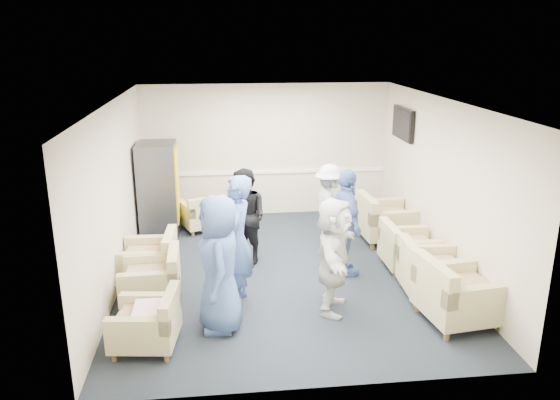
{
  "coord_description": "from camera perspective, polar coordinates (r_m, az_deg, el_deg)",
  "views": [
    {
      "loc": [
        -0.95,
        -7.93,
        3.64
      ],
      "look_at": [
        -0.03,
        0.2,
        1.14
      ],
      "focal_mm": 35.0,
      "sensor_mm": 36.0,
      "label": 1
    }
  ],
  "objects": [
    {
      "name": "right_wall",
      "position": [
        8.95,
        16.48,
        1.45
      ],
      "size": [
        0.02,
        6.0,
        2.7
      ],
      "primitive_type": "cube",
      "color": "beige",
      "rests_on": "floor"
    },
    {
      "name": "ceiling",
      "position": [
        8.04,
        0.39,
        10.28
      ],
      "size": [
        6.0,
        6.0,
        0.0
      ],
      "primitive_type": "plane",
      "rotation": [
        3.14,
        0.0,
        0.0
      ],
      "color": "silver",
      "rests_on": "back_wall"
    },
    {
      "name": "tv",
      "position": [
        10.42,
        12.71,
        7.79
      ],
      "size": [
        0.1,
        1.0,
        0.58
      ],
      "color": "black",
      "rests_on": "right_wall"
    },
    {
      "name": "armchair_right_midfar",
      "position": [
        9.0,
        13.03,
        -5.09
      ],
      "size": [
        0.82,
        0.82,
        0.65
      ],
      "rotation": [
        0.0,
        0.0,
        1.58
      ],
      "color": "tan",
      "rests_on": "floor"
    },
    {
      "name": "armchair_corner",
      "position": [
        10.61,
        -8.04,
        -1.52
      ],
      "size": [
        0.98,
        0.98,
        0.6
      ],
      "rotation": [
        0.0,
        0.0,
        3.51
      ],
      "color": "tan",
      "rests_on": "floor"
    },
    {
      "name": "pillow",
      "position": [
        6.81,
        -13.6,
        -11.3
      ],
      "size": [
        0.35,
        0.46,
        0.13
      ],
      "primitive_type": "cube",
      "rotation": [
        0.0,
        0.0,
        -1.57
      ],
      "color": "white",
      "rests_on": "armchair_left_near"
    },
    {
      "name": "armchair_right_far",
      "position": [
        10.11,
        10.69,
        -2.21
      ],
      "size": [
        0.97,
        0.97,
        0.73
      ],
      "rotation": [
        0.0,
        0.0,
        1.63
      ],
      "color": "tan",
      "rests_on": "floor"
    },
    {
      "name": "front_wall",
      "position": [
        5.52,
        4.09,
        -7.56
      ],
      "size": [
        5.0,
        0.02,
        2.7
      ],
      "primitive_type": "cube",
      "color": "beige",
      "rests_on": "floor"
    },
    {
      "name": "vending_machine",
      "position": [
        10.37,
        -12.54,
        1.11
      ],
      "size": [
        0.71,
        0.83,
        1.74
      ],
      "color": "#515259",
      "rests_on": "floor"
    },
    {
      "name": "armchair_left_far",
      "position": [
        8.6,
        -13.22,
        -6.16
      ],
      "size": [
        0.85,
        0.85,
        0.65
      ],
      "rotation": [
        0.0,
        0.0,
        -1.62
      ],
      "color": "tan",
      "rests_on": "floor"
    },
    {
      "name": "backpack",
      "position": [
        7.87,
        -11.35,
        -8.97
      ],
      "size": [
        0.29,
        0.23,
        0.46
      ],
      "rotation": [
        0.0,
        0.0,
        0.13
      ],
      "color": "black",
      "rests_on": "floor"
    },
    {
      "name": "back_wall",
      "position": [
        11.21,
        -1.46,
        5.2
      ],
      "size": [
        5.0,
        0.02,
        2.7
      ],
      "primitive_type": "cube",
      "color": "beige",
      "rests_on": "floor"
    },
    {
      "name": "person_mid_right",
      "position": [
        8.46,
        6.9,
        -2.43
      ],
      "size": [
        0.57,
        1.04,
        1.69
      ],
      "primitive_type": "imported",
      "rotation": [
        0.0,
        0.0,
        1.73
      ],
      "color": "#425E9E",
      "rests_on": "floor"
    },
    {
      "name": "chair_rail",
      "position": [
        11.29,
        -1.43,
        2.94
      ],
      "size": [
        4.98,
        0.04,
        0.06
      ],
      "primitive_type": "cube",
      "color": "white",
      "rests_on": "back_wall"
    },
    {
      "name": "person_front_left",
      "position": [
        6.88,
        -6.37,
        -6.67
      ],
      "size": [
        0.6,
        0.89,
        1.78
      ],
      "primitive_type": "imported",
      "rotation": [
        0.0,
        0.0,
        -1.53
      ],
      "color": "#425E9E",
      "rests_on": "floor"
    },
    {
      "name": "person_mid_left",
      "position": [
        7.47,
        -4.54,
        -4.35
      ],
      "size": [
        0.55,
        0.74,
        1.85
      ],
      "primitive_type": "imported",
      "rotation": [
        0.0,
        0.0,
        -1.74
      ],
      "color": "#425E9E",
      "rests_on": "floor"
    },
    {
      "name": "armchair_right_near",
      "position": [
        7.54,
        17.83,
        -9.54
      ],
      "size": [
        1.05,
        1.05,
        0.75
      ],
      "rotation": [
        0.0,
        0.0,
        1.7
      ],
      "color": "tan",
      "rests_on": "floor"
    },
    {
      "name": "armchair_left_near",
      "position": [
        6.89,
        -13.48,
        -12.53
      ],
      "size": [
        0.84,
        0.84,
        0.6
      ],
      "rotation": [
        0.0,
        0.0,
        -1.69
      ],
      "color": "tan",
      "rests_on": "floor"
    },
    {
      "name": "left_wall",
      "position": [
        8.4,
        -16.83,
        0.43
      ],
      "size": [
        0.02,
        6.0,
        2.7
      ],
      "primitive_type": "cube",
      "color": "beige",
      "rests_on": "floor"
    },
    {
      "name": "person_back_left",
      "position": [
        8.89,
        -3.6,
        -1.76
      ],
      "size": [
        0.95,
        0.97,
        1.58
      ],
      "primitive_type": "imported",
      "rotation": [
        0.0,
        0.0,
        -0.86
      ],
      "color": "black",
      "rests_on": "floor"
    },
    {
      "name": "armchair_right_midnear",
      "position": [
        8.19,
        15.32,
        -7.38
      ],
      "size": [
        0.9,
        0.9,
        0.69
      ],
      "rotation": [
        0.0,
        0.0,
        1.52
      ],
      "color": "tan",
      "rests_on": "floor"
    },
    {
      "name": "armchair_left_mid",
      "position": [
        7.94,
        -12.97,
        -8.19
      ],
      "size": [
        0.82,
        0.82,
        0.64
      ],
      "rotation": [
        0.0,
        0.0,
        -1.55
      ],
      "color": "tan",
      "rests_on": "floor"
    },
    {
      "name": "person_front_right",
      "position": [
        7.35,
        5.63,
        -5.8
      ],
      "size": [
        0.9,
        1.56,
        1.61
      ],
      "primitive_type": "imported",
      "rotation": [
        0.0,
        0.0,
        1.27
      ],
      "color": "silver",
      "rests_on": "floor"
    },
    {
      "name": "person_back_right",
      "position": [
        9.52,
        5.22,
        -0.72
      ],
      "size": [
        0.64,
        1.02,
        1.51
      ],
      "primitive_type": "imported",
      "rotation": [
        0.0,
        0.0,
        1.66
      ],
      "color": "white",
      "rests_on": "floor"
    },
    {
      "name": "floor",
      "position": [
        8.78,
        0.35,
        -7.51
      ],
      "size": [
        6.0,
        6.0,
        0.0
      ],
      "primitive_type": "plane",
      "color": "black",
      "rests_on": "ground"
    }
  ]
}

